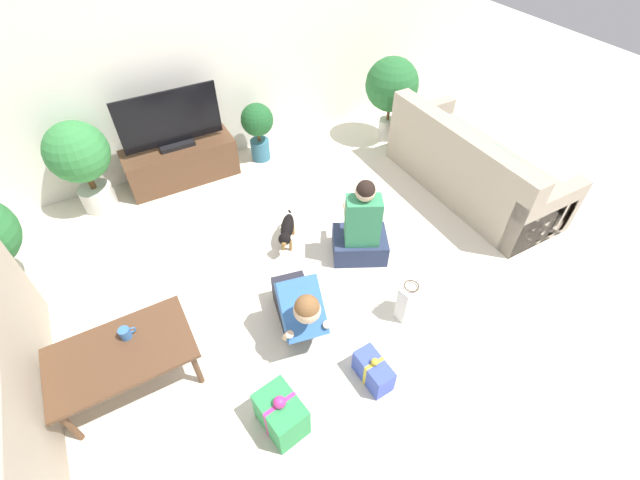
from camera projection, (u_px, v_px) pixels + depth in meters
The scene contains 16 objects.
ground_plane at pixel (302, 301), 3.89m from camera, with size 16.00×16.00×0.00m, color beige.
wall_back at pixel (186, 55), 4.60m from camera, with size 8.40×0.06×2.60m.
sofa_right at pixel (471, 169), 4.81m from camera, with size 0.87×2.09×0.87m.
coffee_table at pixel (121, 356), 3.06m from camera, with size 1.00×0.60×0.43m.
tv_console at pixel (182, 163), 5.04m from camera, with size 1.25×0.46×0.46m.
tv at pixel (171, 123), 4.67m from camera, with size 1.11×0.20×0.65m.
potted_plant_back_right at pixel (258, 126), 5.18m from camera, with size 0.39×0.39×0.74m.
potted_plant_corner_right at pixel (392, 87), 5.33m from camera, with size 0.66×0.66×1.09m.
potted_plant_back_left at pixel (80, 158), 4.37m from camera, with size 0.63×0.63×1.03m.
person_kneeling at pixel (299, 306), 3.43m from camera, with size 0.46×0.79×0.77m.
person_sitting at pixel (361, 231), 4.06m from camera, with size 0.65×0.61×0.94m.
dog at pixel (287, 230), 4.25m from camera, with size 0.33×0.45×0.30m.
gift_box_a at pixel (373, 371), 3.27m from camera, with size 0.18×0.34×0.28m.
gift_box_b at pixel (281, 414), 2.99m from camera, with size 0.31×0.39×0.40m.
gift_bag_a at pixel (408, 301), 3.65m from camera, with size 0.21×0.15×0.40m.
mug at pixel (125, 333), 3.09m from camera, with size 0.12×0.08×0.09m.
Camera 1 is at (-1.01, -2.15, 3.14)m, focal length 24.00 mm.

